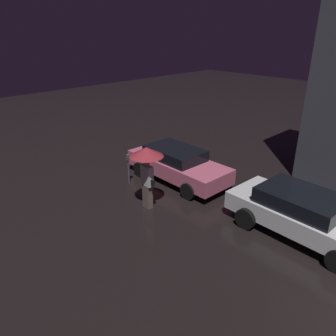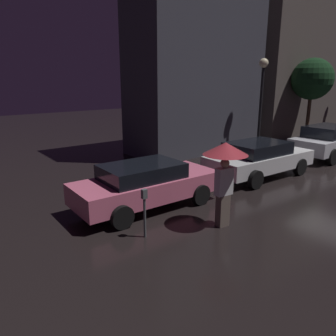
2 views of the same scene
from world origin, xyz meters
name	(u,v)px [view 2 (image 2 of 2)]	position (x,y,z in m)	size (l,w,h in m)	color
ground_plane	(332,170)	(0.00, 0.00, 0.00)	(60.00, 60.00, 0.00)	black
building_facade_left	(196,59)	(-1.70, 6.50, 4.54)	(6.90, 3.00, 9.07)	#3D3D47
building_facade_right	(294,55)	(6.70, 6.50, 5.08)	(7.61, 3.00, 10.16)	#564C47
parked_car_pink	(146,184)	(-8.19, 1.39, 0.70)	(4.33, 1.89, 1.31)	#DB6684
parked_car_white	(259,158)	(-3.06, 1.36, 0.72)	(4.45, 2.00, 1.34)	silver
parked_car_silver	(329,140)	(2.15, 1.33, 0.80)	(4.40, 1.98, 1.50)	#B7B7BF
pedestrian_with_umbrella	(225,161)	(-7.38, -0.85, 1.71)	(1.10, 1.10, 2.16)	#66564C
parking_meter	(144,208)	(-9.29, -0.17, 0.74)	(0.12, 0.10, 1.19)	#4C5154
street_lamp_near	(262,87)	(0.27, 3.95, 3.21)	(0.44, 0.44, 4.54)	black
street_tree	(312,79)	(4.99, 4.09, 3.57)	(2.32, 2.32, 4.75)	#473323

